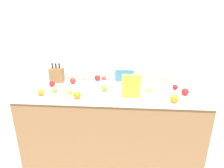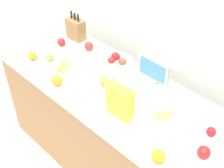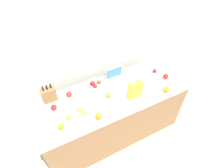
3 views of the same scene
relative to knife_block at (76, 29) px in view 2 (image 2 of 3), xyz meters
The scene contains 18 objects.
ground_plane 1.31m from the knife_block, 19.61° to the right, with size 14.00×14.00×0.00m, color #B2A899.
wall_back 0.88m from the knife_block, 23.17° to the left, with size 9.00×0.06×2.60m.
counter 0.99m from the knife_block, 19.61° to the right, with size 2.11×0.78×0.92m.
knife_block is the anchor object (origin of this frame).
small_monitor 0.92m from the knife_block, ahead, with size 0.28×0.03×0.21m.
cereal_box 1.10m from the knife_block, 24.21° to the right, with size 0.20×0.09×0.24m.
fruit_bowl 0.61m from the knife_block, ahead, with size 0.27×0.27×0.13m.
banana_bunch_left 0.49m from the knife_block, 52.57° to the right, with size 0.15×0.19×0.04m.
banana_bunch_right 1.25m from the knife_block, 11.80° to the right, with size 0.14×0.17×0.03m.
apple_near_bananas 0.19m from the knife_block, 90.09° to the right, with size 0.08×0.08×0.08m, color red.
apple_middle 1.64m from the knife_block, 12.52° to the right, with size 0.08×0.08×0.08m, color red.
apple_front 0.76m from the knife_block, 23.46° to the right, with size 0.08×0.08×0.08m, color #6B9E33.
apple_by_knife_block 0.25m from the knife_block, 11.77° to the right, with size 0.08×0.08×0.08m, color red.
apple_rightmost 0.42m from the knife_block, 72.98° to the right, with size 0.07×0.07×0.07m, color #6B9E33.
apple_rear 1.55m from the knife_block, ahead, with size 0.06×0.06×0.06m, color #A31419.
orange_front_right 0.70m from the knife_block, 51.92° to the right, with size 0.08×0.08×0.08m, color orange.
orange_by_cereal 1.54m from the knife_block, 21.80° to the right, with size 0.09×0.09×0.09m, color orange.
orange_near_bowl 0.49m from the knife_block, 89.35° to the right, with size 0.08×0.08×0.08m, color orange.
Camera 2 is at (1.28, -1.30, 2.43)m, focal length 50.00 mm.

